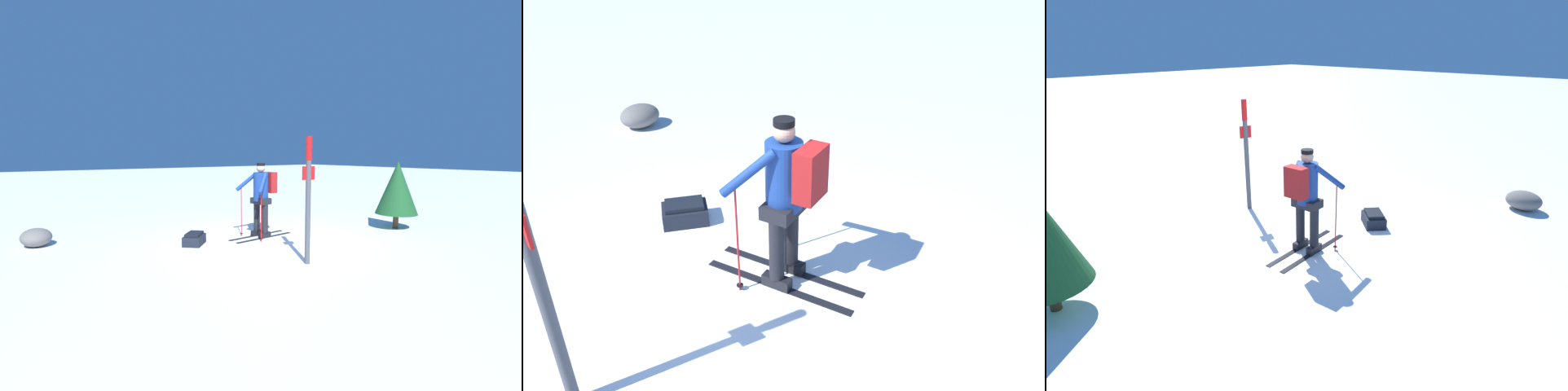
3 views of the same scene
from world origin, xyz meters
TOP-DOWN VIEW (x-y plane):
  - ground_plane at (0.00, 0.00)m, footprint 80.00×80.00m
  - skier at (-0.42, 0.11)m, footprint 0.96×1.67m
  - dropped_backpack at (-0.66, -1.53)m, footprint 0.65×0.64m
  - trail_marker at (1.74, -0.44)m, footprint 0.11×0.24m
  - rock_boulder at (-2.52, -4.33)m, footprint 0.71×0.60m

SIDE VIEW (x-z plane):
  - ground_plane at x=0.00m, z-range 0.00..0.00m
  - dropped_backpack at x=-0.66m, z-range -0.01..0.26m
  - rock_boulder at x=-2.52m, z-range 0.00..0.39m
  - skier at x=-0.42m, z-range 0.16..1.91m
  - trail_marker at x=1.74m, z-range 0.20..2.47m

